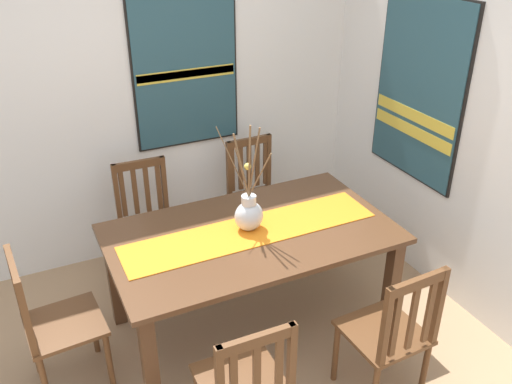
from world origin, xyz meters
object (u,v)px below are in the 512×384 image
object	(u,v)px
chair_0	(52,321)
dining_table	(251,245)
chair_4	(391,333)
chair_1	(256,193)
centerpiece_vase	(249,212)
chair_2	(148,221)
painting_on_side_wall	(419,90)
painting_on_back_wall	(185,59)

from	to	relation	value
chair_0	dining_table	bearing A→B (deg)	-0.48
dining_table	chair_4	bearing A→B (deg)	-63.63
chair_1	chair_4	world-z (taller)	chair_4
chair_0	chair_1	bearing A→B (deg)	27.73
centerpiece_vase	chair_4	bearing A→B (deg)	-64.23
chair_0	chair_2	bearing A→B (deg)	47.38
chair_2	painting_on_side_wall	world-z (taller)	painting_on_side_wall
chair_2	painting_on_back_wall	distance (m)	1.24
painting_on_back_wall	dining_table	bearing A→B (deg)	-92.17
chair_1	painting_on_back_wall	distance (m)	1.20
chair_0	chair_1	xyz separation A→B (m)	(1.71, 0.90, -0.00)
chair_1	centerpiece_vase	bearing A→B (deg)	-118.06
chair_1	chair_4	size ratio (longest dim) A/B	0.98
chair_0	painting_on_back_wall	bearing A→B (deg)	44.28
dining_table	chair_2	distance (m)	1.00
painting_on_back_wall	centerpiece_vase	bearing A→B (deg)	-92.29
chair_0	chair_4	size ratio (longest dim) A/B	0.99
chair_0	chair_4	distance (m)	1.91
dining_table	chair_0	bearing A→B (deg)	179.52
chair_2	painting_on_back_wall	world-z (taller)	painting_on_back_wall
chair_2	painting_on_side_wall	bearing A→B (deg)	-18.06
chair_2	painting_on_back_wall	xyz separation A→B (m)	(0.49, 0.39, 1.07)
chair_1	chair_4	bearing A→B (deg)	-90.98
chair_1	painting_on_side_wall	world-z (taller)	painting_on_side_wall
chair_1	chair_2	bearing A→B (deg)	-177.84
chair_0	chair_2	xyz separation A→B (m)	(0.80, 0.87, -0.01)
centerpiece_vase	painting_on_side_wall	distance (m)	1.56
painting_on_side_wall	chair_2	bearing A→B (deg)	161.94
chair_0	chair_4	bearing A→B (deg)	-28.05
painting_on_back_wall	painting_on_side_wall	distance (m)	1.73
chair_2	painting_on_back_wall	bearing A→B (deg)	38.48
dining_table	chair_0	xyz separation A→B (m)	(-1.24, 0.01, -0.17)
dining_table	centerpiece_vase	world-z (taller)	centerpiece_vase
chair_2	centerpiece_vase	bearing A→B (deg)	-62.36
chair_1	chair_4	xyz separation A→B (m)	(-0.03, -1.80, -0.00)
centerpiece_vase	chair_2	xyz separation A→B (m)	(-0.44, 0.85, -0.40)
dining_table	chair_0	world-z (taller)	chair_0
painting_on_back_wall	chair_1	bearing A→B (deg)	-40.37
chair_0	painting_on_side_wall	bearing A→B (deg)	5.28
dining_table	chair_2	world-z (taller)	chair_2
chair_1	painting_on_back_wall	xyz separation A→B (m)	(-0.42, 0.36, 1.06)
centerpiece_vase	painting_on_back_wall	bearing A→B (deg)	87.71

